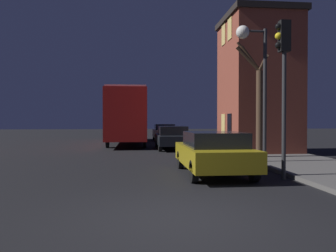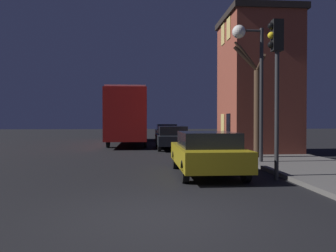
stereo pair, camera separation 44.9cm
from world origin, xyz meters
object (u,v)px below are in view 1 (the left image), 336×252
(traffic_light, at_px, (283,66))
(car_far_lane, at_px, (164,132))
(bare_tree, at_px, (258,101))
(streetlamp, at_px, (252,59))
(car_near_lane, at_px, (213,152))
(car_mid_lane, at_px, (172,137))
(bus, at_px, (128,113))

(traffic_light, xyz_separation_m, car_far_lane, (-1.83, 18.85, -2.57))
(bare_tree, relative_size, car_far_lane, 1.27)
(streetlamp, xyz_separation_m, car_far_lane, (-2.07, 15.66, -3.39))
(bare_tree, relative_size, car_near_lane, 1.21)
(streetlamp, relative_size, car_mid_lane, 1.19)
(bare_tree, bearing_deg, streetlamp, -117.51)
(streetlamp, relative_size, car_far_lane, 1.33)
(streetlamp, xyz_separation_m, car_near_lane, (-2.05, -2.12, -3.39))
(bus, bearing_deg, car_near_lane, -78.07)
(car_near_lane, height_order, car_mid_lane, car_mid_lane)
(streetlamp, xyz_separation_m, bare_tree, (0.82, 1.58, -1.53))
(bus, xyz_separation_m, car_mid_lane, (2.77, -5.24, -1.53))
(bare_tree, relative_size, bus, 0.43)
(bare_tree, distance_m, car_mid_lane, 6.67)
(traffic_light, bearing_deg, car_near_lane, 149.47)
(traffic_light, relative_size, bare_tree, 0.92)
(bus, bearing_deg, streetlamp, -67.57)
(traffic_light, bearing_deg, car_mid_lane, 101.54)
(traffic_light, distance_m, bare_tree, 4.93)
(bare_tree, height_order, car_mid_lane, bare_tree)
(bus, bearing_deg, car_far_lane, 47.05)
(streetlamp, height_order, traffic_light, streetlamp)
(traffic_light, height_order, bus, traffic_light)
(traffic_light, distance_m, car_mid_lane, 10.86)
(traffic_light, relative_size, car_far_lane, 1.16)
(car_mid_lane, distance_m, car_far_lane, 8.51)
(bare_tree, bearing_deg, car_mid_lane, 119.64)
(streetlamp, bearing_deg, car_near_lane, -134.07)
(bus, relative_size, car_far_lane, 2.95)
(traffic_light, bearing_deg, car_far_lane, 95.56)
(traffic_light, height_order, car_far_lane, traffic_light)
(bare_tree, distance_m, bus, 12.34)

